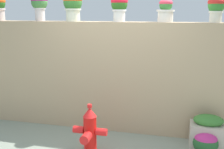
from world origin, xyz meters
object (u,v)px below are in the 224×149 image
(potted_plant_3, at_px, (119,6))
(fire_hydrant, at_px, (90,132))
(flower_bush_left, at_px, (206,142))
(potted_plant_4, at_px, (166,10))
(potted_plant_5, at_px, (216,7))
(potted_plant_1, at_px, (39,3))
(planter_box, at_px, (208,132))
(potted_plant_2, at_px, (73,4))

(potted_plant_3, height_order, fire_hydrant, potted_plant_3)
(fire_hydrant, bearing_deg, flower_bush_left, 15.48)
(potted_plant_4, xyz_separation_m, potted_plant_5, (0.76, -0.05, 0.04))
(potted_plant_5, bearing_deg, potted_plant_1, 179.56)
(potted_plant_1, bearing_deg, planter_box, -8.13)
(flower_bush_left, xyz_separation_m, planter_box, (0.03, 0.17, 0.09))
(potted_plant_3, height_order, flower_bush_left, potted_plant_3)
(fire_hydrant, distance_m, flower_bush_left, 1.73)
(fire_hydrant, bearing_deg, potted_plant_3, 78.49)
(potted_plant_1, height_order, planter_box, potted_plant_1)
(potted_plant_2, height_order, potted_plant_4, potted_plant_2)
(potted_plant_5, height_order, fire_hydrant, potted_plant_5)
(potted_plant_3, relative_size, potted_plant_4, 1.14)
(potted_plant_5, bearing_deg, potted_plant_3, -179.89)
(potted_plant_3, relative_size, fire_hydrant, 0.55)
(potted_plant_1, distance_m, potted_plant_4, 2.21)
(planter_box, bearing_deg, potted_plant_3, 165.14)
(potted_plant_5, distance_m, fire_hydrant, 2.68)
(potted_plant_4, distance_m, fire_hydrant, 2.26)
(potted_plant_3, relative_size, potted_plant_5, 1.09)
(flower_bush_left, bearing_deg, potted_plant_5, 84.04)
(potted_plant_4, xyz_separation_m, planter_box, (0.74, -0.45, -1.83))
(potted_plant_3, distance_m, fire_hydrant, 2.09)
(potted_plant_1, bearing_deg, potted_plant_4, 0.81)
(potted_plant_2, relative_size, potted_plant_4, 1.29)
(flower_bush_left, distance_m, planter_box, 0.19)
(potted_plant_2, bearing_deg, flower_bush_left, -13.69)
(fire_hydrant, height_order, flower_bush_left, fire_hydrant)
(potted_plant_3, relative_size, flower_bush_left, 1.14)
(potted_plant_1, xyz_separation_m, potted_plant_4, (2.20, 0.03, -0.11))
(fire_hydrant, bearing_deg, potted_plant_5, 30.79)
(potted_plant_1, bearing_deg, fire_hydrant, -39.99)
(potted_plant_3, bearing_deg, potted_plant_4, 4.35)
(planter_box, bearing_deg, flower_bush_left, -101.59)
(potted_plant_2, height_order, potted_plant_3, potted_plant_2)
(potted_plant_1, height_order, potted_plant_4, potted_plant_1)
(flower_bush_left, bearing_deg, fire_hydrant, -164.52)
(potted_plant_5, bearing_deg, fire_hydrant, -149.21)
(flower_bush_left, bearing_deg, potted_plant_3, 158.86)
(fire_hydrant, xyz_separation_m, flower_bush_left, (1.66, 0.46, -0.18))
(potted_plant_5, height_order, flower_bush_left, potted_plant_5)
(potted_plant_4, bearing_deg, potted_plant_1, -179.19)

